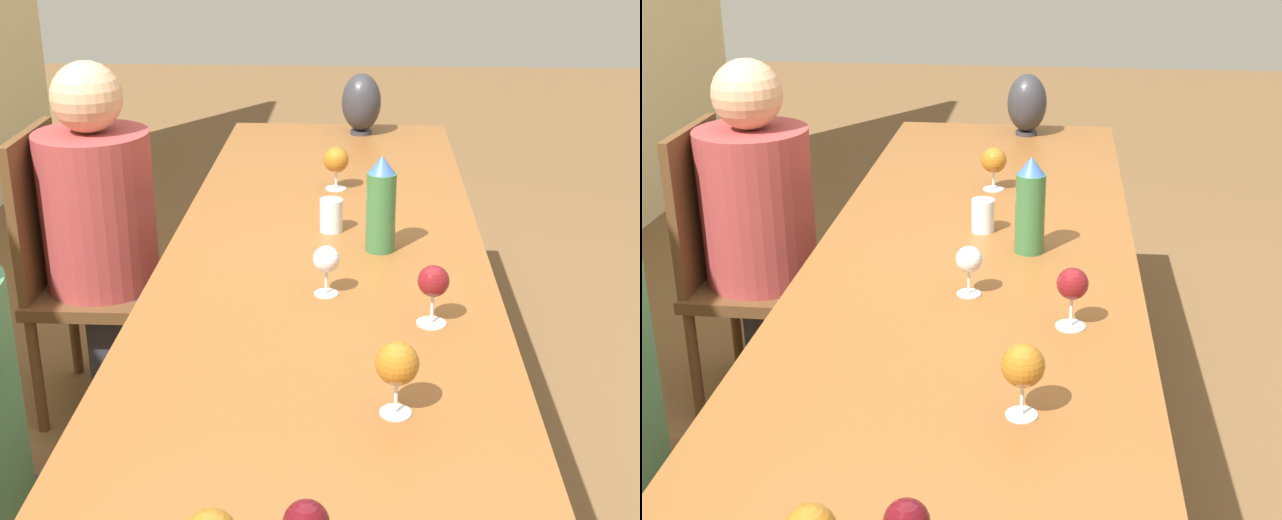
% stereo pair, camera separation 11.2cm
% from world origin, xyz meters
% --- Properties ---
extents(ground_plane, '(14.00, 14.00, 0.00)m').
position_xyz_m(ground_plane, '(0.00, 0.00, 0.00)').
color(ground_plane, brown).
extents(dining_table, '(3.04, 0.85, 0.74)m').
position_xyz_m(dining_table, '(0.00, 0.00, 0.68)').
color(dining_table, brown).
rests_on(dining_table, ground_plane).
extents(water_bottle, '(0.08, 0.08, 0.26)m').
position_xyz_m(water_bottle, '(0.13, -0.14, 0.87)').
color(water_bottle, '#336638').
rests_on(water_bottle, dining_table).
extents(water_tumbler, '(0.06, 0.06, 0.09)m').
position_xyz_m(water_tumbler, '(0.27, -0.01, 0.79)').
color(water_tumbler, silver).
rests_on(water_tumbler, dining_table).
extents(vase, '(0.15, 0.15, 0.24)m').
position_xyz_m(vase, '(1.36, -0.09, 0.87)').
color(vase, '#2D2D33').
rests_on(vase, dining_table).
extents(wine_glass_0, '(0.07, 0.07, 0.14)m').
position_xyz_m(wine_glass_0, '(-0.31, -0.25, 0.84)').
color(wine_glass_0, silver).
rests_on(wine_glass_0, dining_table).
extents(wine_glass_1, '(0.06, 0.06, 0.12)m').
position_xyz_m(wine_glass_1, '(-0.16, -0.01, 0.83)').
color(wine_glass_1, silver).
rests_on(wine_glass_1, dining_table).
extents(wine_glass_2, '(0.08, 0.08, 0.14)m').
position_xyz_m(wine_glass_2, '(0.65, -0.01, 0.84)').
color(wine_glass_2, silver).
rests_on(wine_glass_2, dining_table).
extents(wine_glass_4, '(0.08, 0.08, 0.14)m').
position_xyz_m(wine_glass_4, '(-0.68, -0.16, 0.84)').
color(wine_glass_4, silver).
rests_on(wine_glass_4, dining_table).
extents(chair_far, '(0.44, 0.44, 0.95)m').
position_xyz_m(chair_far, '(0.54, 0.81, 0.50)').
color(chair_far, brown).
rests_on(chair_far, ground_plane).
extents(person_far, '(0.36, 0.36, 1.17)m').
position_xyz_m(person_far, '(0.54, 0.72, 0.62)').
color(person_far, '#2D2D38').
rests_on(person_far, ground_plane).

